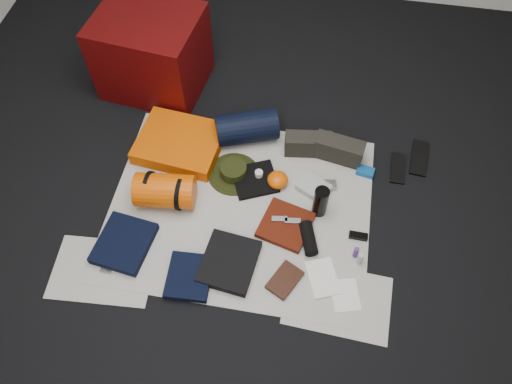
% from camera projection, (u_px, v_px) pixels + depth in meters
% --- Properties ---
extents(floor, '(4.50, 4.50, 0.02)m').
position_uv_depth(floor, '(240.00, 208.00, 3.11)').
color(floor, black).
rests_on(floor, ground).
extents(newspaper_mat, '(1.60, 1.30, 0.01)m').
position_uv_depth(newspaper_mat, '(240.00, 207.00, 3.10)').
color(newspaper_mat, beige).
rests_on(newspaper_mat, floor).
extents(newspaper_sheet_front_left, '(0.61, 0.44, 0.00)m').
position_uv_depth(newspaper_sheet_front_left, '(103.00, 270.00, 2.87)').
color(newspaper_sheet_front_left, beige).
rests_on(newspaper_sheet_front_left, floor).
extents(newspaper_sheet_front_right, '(0.60, 0.43, 0.00)m').
position_uv_depth(newspaper_sheet_front_right, '(338.00, 300.00, 2.78)').
color(newspaper_sheet_front_right, beige).
rests_on(newspaper_sheet_front_right, floor).
extents(red_cabinet, '(0.75, 0.65, 0.57)m').
position_uv_depth(red_cabinet, '(152.00, 53.00, 3.45)').
color(red_cabinet, '#460505').
rests_on(red_cabinet, floor).
extents(sleeping_pad, '(0.58, 0.49, 0.10)m').
position_uv_depth(sleeping_pad, '(180.00, 143.00, 3.31)').
color(sleeping_pad, '#DA5302').
rests_on(sleeping_pad, newspaper_mat).
extents(stuff_sack, '(0.38, 0.25, 0.21)m').
position_uv_depth(stuff_sack, '(165.00, 191.00, 3.04)').
color(stuff_sack, '#CD4A03').
rests_on(stuff_sack, newspaper_mat).
extents(sack_strap_left, '(0.02, 0.22, 0.22)m').
position_uv_depth(sack_strap_left, '(149.00, 188.00, 3.05)').
color(sack_strap_left, black).
rests_on(sack_strap_left, newspaper_mat).
extents(sack_strap_right, '(0.03, 0.22, 0.22)m').
position_uv_depth(sack_strap_right, '(181.00, 193.00, 3.03)').
color(sack_strap_right, black).
rests_on(sack_strap_right, newspaper_mat).
extents(navy_duffel, '(0.45, 0.34, 0.21)m').
position_uv_depth(navy_duffel, '(247.00, 127.00, 3.31)').
color(navy_duffel, black).
rests_on(navy_duffel, newspaper_mat).
extents(boonie_brim, '(0.40, 0.40, 0.01)m').
position_uv_depth(boonie_brim, '(234.00, 174.00, 3.23)').
color(boonie_brim, black).
rests_on(boonie_brim, newspaper_mat).
extents(boonie_crown, '(0.17, 0.17, 0.07)m').
position_uv_depth(boonie_crown, '(234.00, 170.00, 3.19)').
color(boonie_crown, black).
rests_on(boonie_crown, boonie_brim).
extents(hiking_boot_left, '(0.32, 0.15, 0.15)m').
position_uv_depth(hiking_boot_left, '(308.00, 144.00, 3.27)').
color(hiking_boot_left, black).
rests_on(hiking_boot_left, newspaper_mat).
extents(hiking_boot_right, '(0.34, 0.18, 0.16)m').
position_uv_depth(hiking_boot_right, '(339.00, 150.00, 3.24)').
color(hiking_boot_right, black).
rests_on(hiking_boot_right, newspaper_mat).
extents(flip_flop_left, '(0.09, 0.24, 0.01)m').
position_uv_depth(flip_flop_left, '(398.00, 168.00, 3.26)').
color(flip_flop_left, black).
rests_on(flip_flop_left, floor).
extents(flip_flop_right, '(0.13, 0.29, 0.02)m').
position_uv_depth(flip_flop_right, '(419.00, 158.00, 3.30)').
color(flip_flop_right, black).
rests_on(flip_flop_right, floor).
extents(trousers_navy_a, '(0.34, 0.38, 0.05)m').
position_uv_depth(trousers_navy_a, '(124.00, 243.00, 2.93)').
color(trousers_navy_a, black).
rests_on(trousers_navy_a, newspaper_mat).
extents(trousers_navy_b, '(0.26, 0.29, 0.04)m').
position_uv_depth(trousers_navy_b, '(189.00, 277.00, 2.82)').
color(trousers_navy_b, black).
rests_on(trousers_navy_b, newspaper_mat).
extents(trousers_charcoal, '(0.34, 0.38, 0.05)m').
position_uv_depth(trousers_charcoal, '(229.00, 262.00, 2.87)').
color(trousers_charcoal, black).
rests_on(trousers_charcoal, newspaper_mat).
extents(black_tshirt, '(0.35, 0.34, 0.03)m').
position_uv_depth(black_tshirt, '(255.00, 180.00, 3.19)').
color(black_tshirt, black).
rests_on(black_tshirt, newspaper_mat).
extents(red_shirt, '(0.35, 0.35, 0.04)m').
position_uv_depth(red_shirt, '(285.00, 225.00, 3.01)').
color(red_shirt, '#4B1408').
rests_on(red_shirt, newspaper_mat).
extents(orange_stuff_sack, '(0.17, 0.17, 0.09)m').
position_uv_depth(orange_stuff_sack, '(278.00, 180.00, 3.16)').
color(orange_stuff_sack, '#CD4A03').
rests_on(orange_stuff_sack, newspaper_mat).
extents(first_aid_pouch, '(0.24, 0.22, 0.05)m').
position_uv_depth(first_aid_pouch, '(314.00, 187.00, 3.15)').
color(first_aid_pouch, '#9BA39B').
rests_on(first_aid_pouch, newspaper_mat).
extents(water_bottle, '(0.10, 0.10, 0.23)m').
position_uv_depth(water_bottle, '(321.00, 202.00, 2.99)').
color(water_bottle, black).
rests_on(water_bottle, newspaper_mat).
extents(speaker, '(0.14, 0.22, 0.08)m').
position_uv_depth(speaker, '(309.00, 238.00, 2.94)').
color(speaker, black).
rests_on(speaker, newspaper_mat).
extents(compact_camera, '(0.11, 0.08, 0.04)m').
position_uv_depth(compact_camera, '(328.00, 185.00, 3.16)').
color(compact_camera, '#AAAAAF').
rests_on(compact_camera, newspaper_mat).
extents(cyan_case, '(0.12, 0.09, 0.04)m').
position_uv_depth(cyan_case, '(365.00, 171.00, 3.22)').
color(cyan_case, '#0E4988').
rests_on(cyan_case, newspaper_mat).
extents(toiletry_purple, '(0.03, 0.03, 0.09)m').
position_uv_depth(toiletry_purple, '(356.00, 252.00, 2.88)').
color(toiletry_purple, '#4B2475').
rests_on(toiletry_purple, newspaper_mat).
extents(toiletry_clear, '(0.04, 0.04, 0.10)m').
position_uv_depth(toiletry_clear, '(360.00, 259.00, 2.86)').
color(toiletry_clear, '#9FA4A0').
rests_on(toiletry_clear, newspaper_mat).
extents(paperback_book, '(0.21, 0.24, 0.03)m').
position_uv_depth(paperback_book, '(285.00, 280.00, 2.82)').
color(paperback_book, black).
rests_on(paperback_book, newspaper_mat).
extents(map_booklet, '(0.23, 0.27, 0.01)m').
position_uv_depth(map_booklet, '(323.00, 278.00, 2.84)').
color(map_booklet, silver).
rests_on(map_booklet, newspaper_mat).
extents(map_printout, '(0.19, 0.22, 0.01)m').
position_uv_depth(map_printout, '(345.00, 295.00, 2.79)').
color(map_printout, silver).
rests_on(map_printout, newspaper_mat).
extents(sunglasses, '(0.11, 0.05, 0.03)m').
position_uv_depth(sunglasses, '(358.00, 236.00, 2.97)').
color(sunglasses, black).
rests_on(sunglasses, newspaper_mat).
extents(key_cluster, '(0.07, 0.07, 0.01)m').
position_uv_depth(key_cluster, '(107.00, 268.00, 2.87)').
color(key_cluster, '#AAAAAF').
rests_on(key_cluster, newspaper_mat).
extents(tape_roll, '(0.05, 0.05, 0.04)m').
position_uv_depth(tape_roll, '(259.00, 174.00, 3.18)').
color(tape_roll, silver).
rests_on(tape_roll, black_tshirt).
extents(energy_bar_a, '(0.10, 0.05, 0.01)m').
position_uv_depth(energy_bar_a, '(280.00, 219.00, 3.00)').
color(energy_bar_a, '#AAAAAF').
rests_on(energy_bar_a, red_shirt).
extents(energy_bar_b, '(0.10, 0.05, 0.01)m').
position_uv_depth(energy_bar_b, '(293.00, 221.00, 2.99)').
color(energy_bar_b, '#AAAAAF').
rests_on(energy_bar_b, red_shirt).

